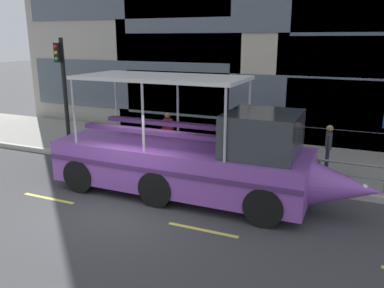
{
  "coord_description": "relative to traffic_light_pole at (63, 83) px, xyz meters",
  "views": [
    {
      "loc": [
        5.61,
        -8.35,
        4.45
      ],
      "look_at": [
        0.9,
        2.35,
        1.3
      ],
      "focal_mm": 36.62,
      "sensor_mm": 36.0,
      "label": 1
    }
  ],
  "objects": [
    {
      "name": "ground_plane",
      "position": [
        5.14,
        -3.63,
        -2.79
      ],
      "size": [
        120.0,
        120.0,
        0.0
      ],
      "primitive_type": "plane",
      "color": "#3D3D3F"
    },
    {
      "name": "sidewalk",
      "position": [
        5.14,
        1.97,
        -2.7
      ],
      "size": [
        32.0,
        4.8,
        0.18
      ],
      "primitive_type": "cube",
      "color": "gray",
      "rests_on": "ground_plane"
    },
    {
      "name": "curb_edge",
      "position": [
        5.14,
        -0.52,
        -2.7
      ],
      "size": [
        32.0,
        0.18,
        0.18
      ],
      "primitive_type": "cube",
      "color": "#B2ADA3",
      "rests_on": "ground_plane"
    },
    {
      "name": "lane_centreline",
      "position": [
        5.14,
        -4.06,
        -2.78
      ],
      "size": [
        25.8,
        0.12,
        0.01
      ],
      "color": "#DBD64C",
      "rests_on": "ground_plane"
    },
    {
      "name": "curb_guardrail",
      "position": [
        6.06,
        -0.18,
        -2.07
      ],
      "size": [
        11.16,
        0.09,
        0.79
      ],
      "color": "gray",
      "rests_on": "sidewalk"
    },
    {
      "name": "traffic_light_pole",
      "position": [
        0.0,
        0.0,
        0.0
      ],
      "size": [
        0.24,
        0.46,
        4.32
      ],
      "color": "black",
      "rests_on": "sidewalk"
    },
    {
      "name": "duck_tour_boat",
      "position": [
        6.58,
        -2.15,
        -1.67
      ],
      "size": [
        9.28,
        2.49,
        3.44
      ],
      "color": "purple",
      "rests_on": "ground_plane"
    },
    {
      "name": "pedestrian_near_bow",
      "position": [
        9.87,
        1.06,
        -1.65
      ],
      "size": [
        0.23,
        0.45,
        1.59
      ],
      "color": "#1E2338",
      "rests_on": "sidewalk"
    },
    {
      "name": "pedestrian_mid_left",
      "position": [
        6.7,
        0.76,
        -1.55
      ],
      "size": [
        0.33,
        0.45,
        1.75
      ],
      "color": "black",
      "rests_on": "sidewalk"
    },
    {
      "name": "pedestrian_mid_right",
      "position": [
        4.05,
        0.94,
        -1.65
      ],
      "size": [
        0.32,
        0.36,
        1.58
      ],
      "color": "#1E2338",
      "rests_on": "sidewalk"
    }
  ]
}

